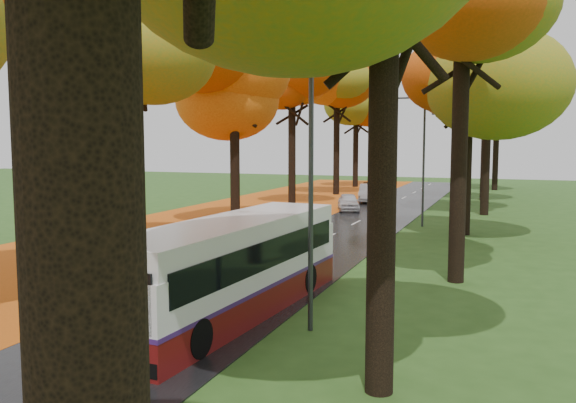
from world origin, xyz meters
The scene contains 14 objects.
road centered at (0.00, 25.00, 0.02)m, with size 6.50×90.00×0.04m, color black.
centre_line centered at (0.00, 25.00, 0.04)m, with size 0.12×90.00×0.01m, color silver.
leaf_verge centered at (-9.00, 25.00, 0.01)m, with size 12.00×90.00×0.02m, color #9B450E.
leaf_drift centered at (-3.05, 25.00, 0.04)m, with size 0.90×90.00×0.01m, color #CF5A15.
trees_left centered at (-7.18, 27.06, 9.53)m, with size 9.20×74.00×13.88m.
trees_right centered at (7.19, 26.91, 9.69)m, with size 9.30×74.20×13.96m.
bollard_row centered at (-3.70, 4.70, 0.26)m, with size 0.11×23.51×0.52m.
streetlamp_near centered at (3.95, 8.00, 4.71)m, with size 2.45×0.18×8.00m.
streetlamp_mid centered at (3.95, 30.00, 4.71)m, with size 2.45×0.18×8.00m.
streetlamp_far centered at (3.95, 52.00, 4.71)m, with size 2.45×0.18×8.00m.
bus centered at (1.48, 8.62, 1.55)m, with size 3.25×11.13×2.89m.
car_white centered at (-2.21, 36.40, 0.68)m, with size 1.52×3.78×1.29m, color silver.
car_silver centered at (-2.13, 43.07, 0.80)m, with size 1.60×4.59×1.51m, color gray.
car_dark centered at (-2.35, 45.57, 0.74)m, with size 1.97×4.83×1.40m, color black.
Camera 1 is at (9.45, -7.88, 5.35)m, focal length 38.00 mm.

